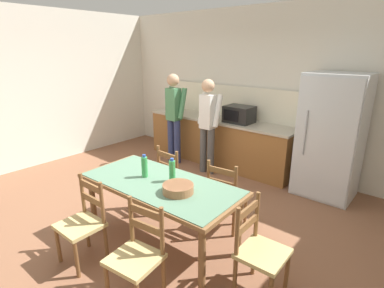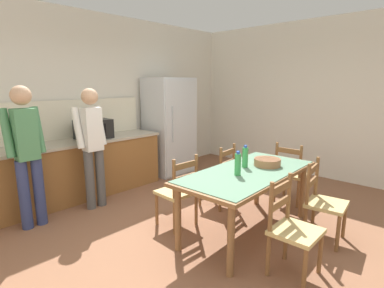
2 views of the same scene
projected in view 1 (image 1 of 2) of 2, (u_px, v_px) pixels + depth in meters
name	position (u px, v px, depth m)	size (l,w,h in m)	color
ground_plane	(157.00, 218.00, 4.01)	(8.32, 8.32, 0.00)	brown
wall_back	(260.00, 90.00, 5.50)	(6.52, 0.12, 2.90)	silver
wall_left	(34.00, 89.00, 5.58)	(0.12, 5.20, 2.90)	silver
kitchen_counter	(218.00, 141.00, 5.87)	(3.07, 0.66, 0.89)	brown
counter_splashback	(228.00, 101.00, 5.87)	(3.03, 0.03, 0.60)	#EFE8CB
refrigerator	(331.00, 137.00, 4.43)	(0.84, 0.73, 1.85)	silver
microwave	(239.00, 114.00, 5.38)	(0.50, 0.39, 0.30)	black
dining_table	(160.00, 189.00, 3.33)	(1.89, 0.93, 0.76)	brown
bottle_near_centre	(145.00, 167.00, 3.41)	(0.07, 0.07, 0.27)	green
bottle_off_centre	(172.00, 171.00, 3.30)	(0.07, 0.07, 0.27)	green
serving_bowl	(178.00, 188.00, 3.05)	(0.32, 0.32, 0.09)	#9E6642
chair_head_end	(259.00, 251.00, 2.68)	(0.41, 0.43, 0.91)	brown
chair_side_far_right	(226.00, 195.00, 3.70)	(0.46, 0.44, 0.91)	brown
chair_side_near_right	(137.00, 256.00, 2.62)	(0.47, 0.45, 0.91)	brown
chair_side_far_left	(175.00, 178.00, 4.20)	(0.44, 0.42, 0.91)	brown
chair_side_near_left	(83.00, 223.00, 3.11)	(0.43, 0.41, 0.91)	brown
person_at_sink	(174.00, 114.00, 5.75)	(0.43, 0.30, 1.73)	navy
person_at_counter	(208.00, 122.00, 5.23)	(0.42, 0.29, 1.69)	#4C4C4C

